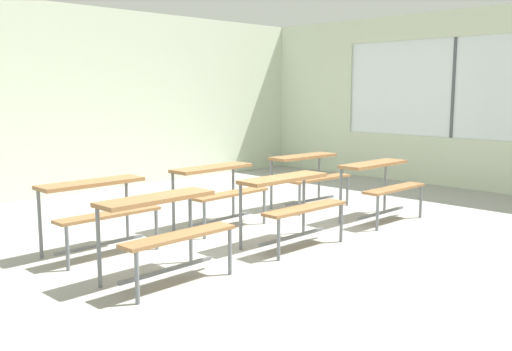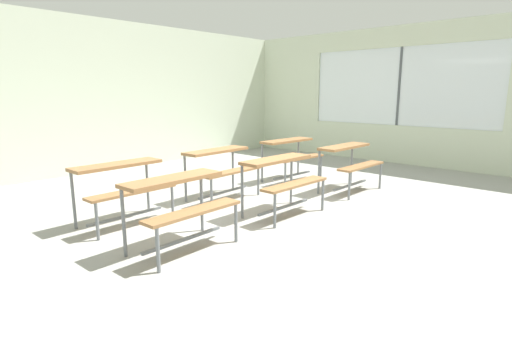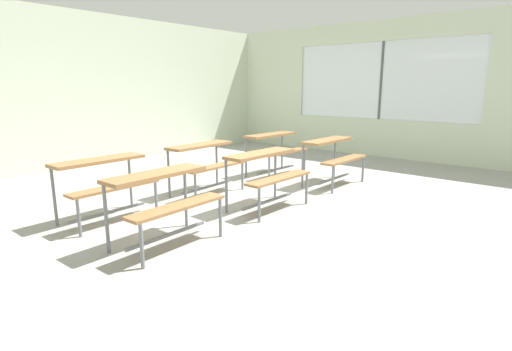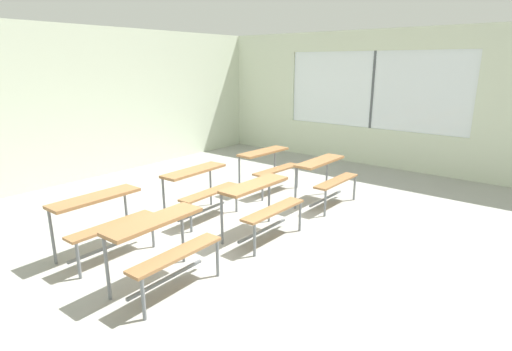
# 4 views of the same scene
# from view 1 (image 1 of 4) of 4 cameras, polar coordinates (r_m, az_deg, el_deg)

# --- Properties ---
(ground) EXTENTS (10.00, 9.00, 0.05)m
(ground) POSITION_cam_1_polar(r_m,az_deg,el_deg) (6.13, 1.65, -7.39)
(ground) COLOR #9E9E99
(wall_back) EXTENTS (10.00, 0.12, 3.00)m
(wall_back) POSITION_cam_1_polar(r_m,az_deg,el_deg) (9.57, -18.37, 7.16)
(wall_back) COLOR beige
(wall_back) RESTS_ON ground
(wall_right) EXTENTS (0.12, 9.00, 3.00)m
(wall_right) POSITION_cam_1_polar(r_m,az_deg,el_deg) (10.08, 22.44, 6.70)
(wall_right) COLOR beige
(wall_right) RESTS_ON ground
(desk_bench_r0c0) EXTENTS (1.12, 0.62, 0.74)m
(desk_bench_r0c0) POSITION_cam_1_polar(r_m,az_deg,el_deg) (5.01, -9.22, -4.22)
(desk_bench_r0c0) COLOR olive
(desk_bench_r0c0) RESTS_ON ground
(desk_bench_r0c1) EXTENTS (1.11, 0.60, 0.74)m
(desk_bench_r0c1) POSITION_cam_1_polar(r_m,az_deg,el_deg) (6.07, 3.51, -1.87)
(desk_bench_r0c1) COLOR olive
(desk_bench_r0c1) RESTS_ON ground
(desk_bench_r0c2) EXTENTS (1.11, 0.60, 0.74)m
(desk_bench_r0c2) POSITION_cam_1_polar(r_m,az_deg,el_deg) (7.42, 12.41, -0.14)
(desk_bench_r0c2) COLOR olive
(desk_bench_r0c2) RESTS_ON ground
(desk_bench_r1c0) EXTENTS (1.11, 0.60, 0.74)m
(desk_bench_r1c0) POSITION_cam_1_polar(r_m,az_deg,el_deg) (5.98, -15.64, -2.34)
(desk_bench_r1c0) COLOR olive
(desk_bench_r1c0) RESTS_ON ground
(desk_bench_r1c1) EXTENTS (1.12, 0.63, 0.74)m
(desk_bench_r1c1) POSITION_cam_1_polar(r_m,az_deg,el_deg) (6.90, -3.81, -0.61)
(desk_bench_r1c1) COLOR olive
(desk_bench_r1c1) RESTS_ON ground
(desk_bench_r1c2) EXTENTS (1.13, 0.65, 0.74)m
(desk_bench_r1c2) POSITION_cam_1_polar(r_m,az_deg,el_deg) (8.10, 5.34, 0.74)
(desk_bench_r1c2) COLOR olive
(desk_bench_r1c2) RESTS_ON ground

